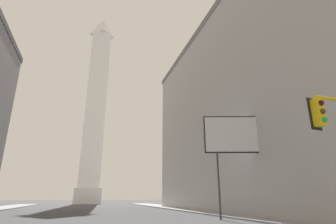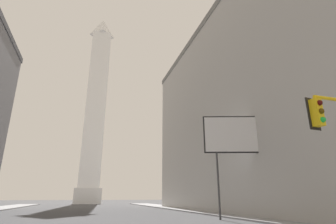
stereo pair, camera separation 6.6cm
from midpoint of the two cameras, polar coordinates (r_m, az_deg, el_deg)
sidewalk_right at (r=33.93m, az=10.47°, el=-20.76°), size 5.00×98.90×0.15m
building_right at (r=40.84m, az=24.61°, el=0.55°), size 23.53×49.03×27.41m
obelisk at (r=87.73m, az=-15.49°, el=1.52°), size 7.57×7.57×62.68m
billboard_sign at (r=25.50m, az=15.59°, el=-5.13°), size 6.66×2.29×9.21m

